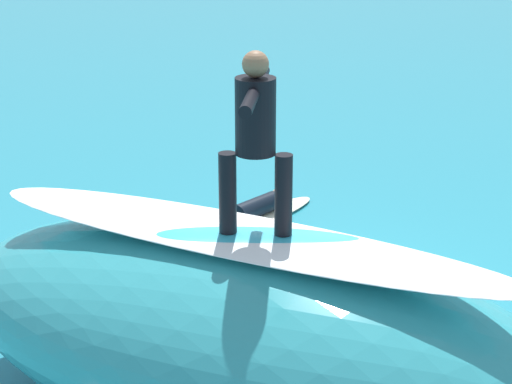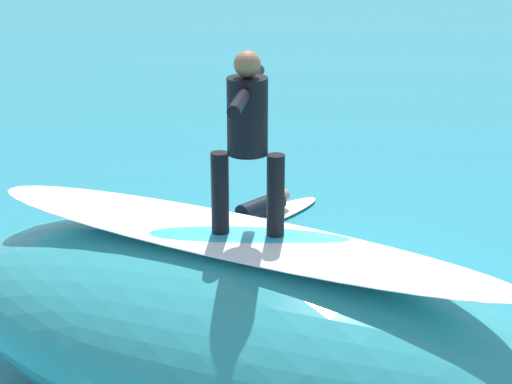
{
  "view_description": "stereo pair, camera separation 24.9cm",
  "coord_description": "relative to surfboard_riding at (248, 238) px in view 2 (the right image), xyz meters",
  "views": [
    {
      "loc": [
        -2.58,
        9.18,
        4.81
      ],
      "look_at": [
        0.49,
        0.08,
        1.37
      ],
      "focal_mm": 62.69,
      "sensor_mm": 36.0,
      "label": 1
    },
    {
      "loc": [
        -2.82,
        9.09,
        4.81
      ],
      "look_at": [
        0.49,
        0.08,
        1.37
      ],
      "focal_mm": 62.69,
      "sensor_mm": 36.0,
      "label": 2
    }
  ],
  "objects": [
    {
      "name": "surfboard_paddling",
      "position": [
        1.61,
        -4.8,
        -1.82
      ],
      "size": [
        1.41,
        2.46,
        0.08
      ],
      "primitive_type": "ellipsoid",
      "rotation": [
        0.0,
        0.0,
        -1.97
      ],
      "color": "#EAE5C6",
      "rests_on": "ground_plane"
    },
    {
      "name": "ground_plane",
      "position": [
        0.31,
        -2.48,
        -1.85
      ],
      "size": [
        120.0,
        120.0,
        0.0
      ],
      "primitive_type": "plane",
      "color": "teal"
    },
    {
      "name": "foam_patch_near",
      "position": [
        1.24,
        -4.26,
        -1.77
      ],
      "size": [
        0.94,
        0.86,
        0.18
      ],
      "primitive_type": "ellipsoid",
      "rotation": [
        0.0,
        0.0,
        2.8
      ],
      "color": "white",
      "rests_on": "ground_plane"
    },
    {
      "name": "surfer_riding",
      "position": [
        -0.0,
        0.0,
        0.96
      ],
      "size": [
        0.61,
        1.47,
        1.57
      ],
      "rotation": [
        0.0,
        0.0,
        0.22
      ],
      "color": "black",
      "rests_on": "surfboard_riding"
    },
    {
      "name": "surfer_paddling",
      "position": [
        1.66,
        -4.68,
        -1.65
      ],
      "size": [
        0.84,
        1.6,
        0.3
      ],
      "rotation": [
        0.0,
        0.0,
        -1.97
      ],
      "color": "black",
      "rests_on": "surfboard_paddling"
    },
    {
      "name": "surfboard_riding",
      "position": [
        0.0,
        0.0,
        0.0
      ],
      "size": [
        1.97,
        0.89,
        0.09
      ],
      "primitive_type": "ellipsoid",
      "rotation": [
        0.0,
        0.0,
        0.22
      ],
      "color": "#33B2D1",
      "rests_on": "wave_crest"
    },
    {
      "name": "wave_foam_lip",
      "position": [
        0.15,
        -0.02,
        -0.01
      ],
      "size": [
        5.2,
        1.72,
        0.08
      ],
      "primitive_type": "ellipsoid",
      "rotation": [
        0.0,
        0.0,
        -0.15
      ],
      "color": "white",
      "rests_on": "wave_crest"
    },
    {
      "name": "wave_crest",
      "position": [
        0.15,
        -0.02,
        -0.95
      ],
      "size": [
        6.37,
        3.62,
        1.81
      ],
      "primitive_type": "ellipsoid",
      "rotation": [
        0.0,
        0.0,
        -0.15
      ],
      "color": "teal",
      "rests_on": "ground_plane"
    }
  ]
}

